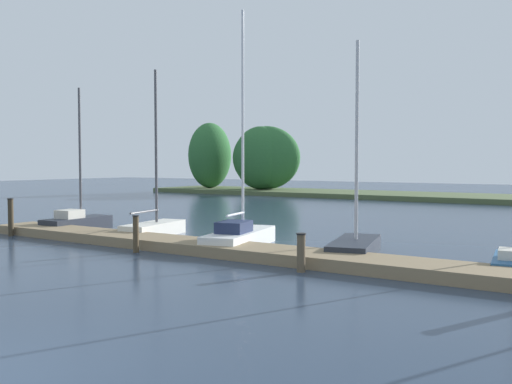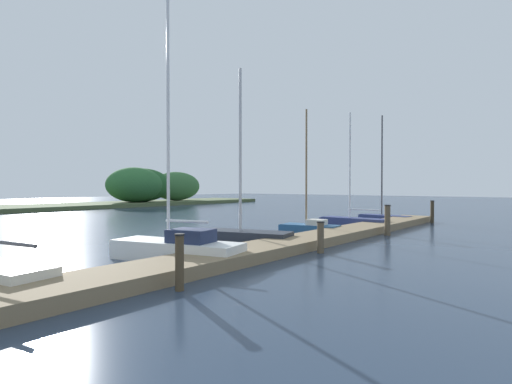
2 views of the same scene
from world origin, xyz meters
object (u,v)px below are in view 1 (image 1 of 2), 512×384
object	(u,v)px
sailboat_3	(355,244)
sailboat_0	(78,221)
mooring_piling_2	(301,252)
mooring_piling_1	(136,234)
mooring_piling_0	(11,217)
sailboat_2	(241,235)
sailboat_1	(156,226)

from	to	relation	value
sailboat_3	sailboat_0	bearing A→B (deg)	77.68
mooring_piling_2	mooring_piling_1	bearing A→B (deg)	-179.74
mooring_piling_0	sailboat_3	bearing A→B (deg)	13.63
sailboat_2	mooring_piling_2	xyz separation A→B (m)	(3.98, -2.83, 0.11)
mooring_piling_0	mooring_piling_1	bearing A→B (deg)	-1.83
sailboat_3	mooring_piling_2	bearing A→B (deg)	164.86
sailboat_0	mooring_piling_1	size ratio (longest dim) A/B	5.07
sailboat_1	mooring_piling_1	size ratio (longest dim) A/B	5.44
sailboat_0	sailboat_2	world-z (taller)	sailboat_2
sailboat_2	mooring_piling_2	world-z (taller)	sailboat_2
sailboat_2	mooring_piling_2	size ratio (longest dim) A/B	7.79
sailboat_0	sailboat_2	distance (m)	8.98
sailboat_2	sailboat_3	world-z (taller)	sailboat_2
sailboat_2	mooring_piling_1	world-z (taller)	sailboat_2
sailboat_0	mooring_piling_2	distance (m)	13.32
mooring_piling_0	sailboat_1	bearing A→B (deg)	34.35
sailboat_2	mooring_piling_1	bearing A→B (deg)	128.64
mooring_piling_1	mooring_piling_0	bearing A→B (deg)	178.17
sailboat_1	sailboat_3	world-z (taller)	sailboat_3
sailboat_2	mooring_piling_1	distance (m)	3.65
sailboat_2	mooring_piling_0	world-z (taller)	sailboat_2
sailboat_1	mooring_piling_0	size ratio (longest dim) A/B	4.38
sailboat_0	mooring_piling_0	distance (m)	2.98
sailboat_1	mooring_piling_2	size ratio (longest dim) A/B	6.32
sailboat_0	mooring_piling_2	world-z (taller)	sailboat_0
sailboat_2	mooring_piling_0	xyz separation A→B (m)	(-9.58, -2.62, 0.35)
sailboat_3	mooring_piling_1	xyz separation A→B (m)	(-6.30, -3.54, 0.26)
sailboat_0	mooring_piling_1	bearing A→B (deg)	-119.55
mooring_piling_0	mooring_piling_1	xyz separation A→B (m)	(7.32, -0.23, -0.15)
sailboat_1	mooring_piling_2	distance (m)	9.40
sailboat_2	mooring_piling_0	size ratio (longest dim) A/B	5.39
mooring_piling_0	mooring_piling_2	world-z (taller)	mooring_piling_0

